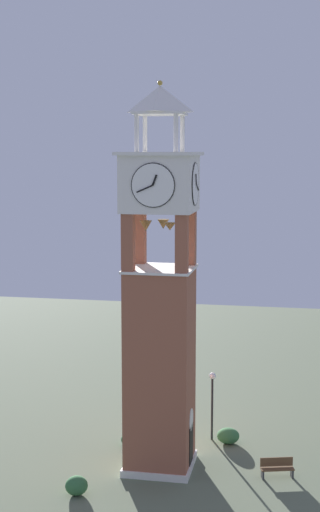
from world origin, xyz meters
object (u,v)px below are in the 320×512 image
Objects in this scene: clock_tower at (160,313)px; trash_bin at (169,427)px; park_bench at (277,468)px; lamp_post at (212,393)px.

trash_bin is at bearing 4.40° from clock_tower.
park_bench is 2.07× the size of trash_bin.
park_bench is 7.55m from trash_bin.
trash_bin is at bearing 53.83° from park_bench.
clock_tower is 5.00× the size of lamp_post.
trash_bin is (4.45, 6.09, -0.08)m from park_bench.
park_bench is at bearing -91.15° from clock_tower.
trash_bin is (4.34, 0.33, -7.42)m from clock_tower.
lamp_post is (4.01, -2.10, -5.20)m from clock_tower.
clock_tower reaches higher than lamp_post.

